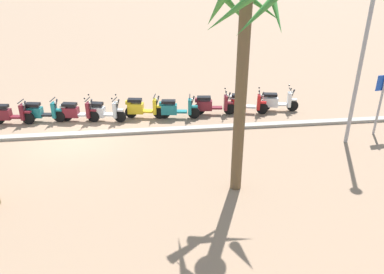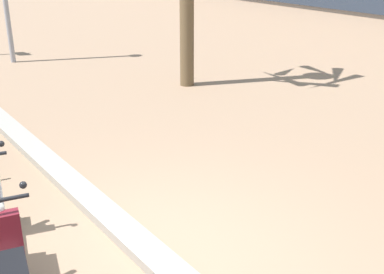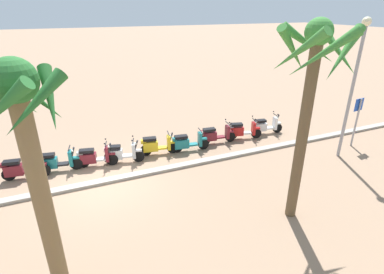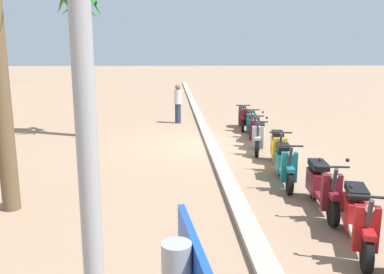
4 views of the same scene
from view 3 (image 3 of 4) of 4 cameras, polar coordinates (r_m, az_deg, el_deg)
name	(u,v)px [view 3 (image 3 of 4)]	position (r m, az deg, el deg)	size (l,w,h in m)	color
ground_plane	(105,183)	(12.39, -16.22, -8.34)	(200.00, 200.00, 0.00)	#93755B
curb_strip	(104,181)	(12.37, -16.27, -8.05)	(60.00, 0.36, 0.12)	gray
scooter_white_far_back	(265,126)	(16.62, 13.63, 2.04)	(1.76, 0.64, 1.17)	black
scooter_red_mid_centre	(242,130)	(15.74, 9.42, 1.23)	(1.76, 0.77, 1.17)	black
scooter_maroon_mid_front	(215,135)	(15.02, 4.40, 0.36)	(1.87, 0.58, 1.17)	black
scooter_teal_mid_rear	(187,142)	(14.18, -0.89, -1.04)	(1.82, 0.60, 1.04)	black
scooter_yellow_last_in_row	(156,145)	(13.95, -6.84, -1.59)	(1.76, 0.65, 1.04)	black
scooter_silver_lead_nearest	(121,153)	(13.51, -13.36, -3.04)	(1.72, 0.75, 1.17)	black
scooter_maroon_gap_after_mid	(94,157)	(13.51, -18.07, -3.62)	(1.70, 0.68, 1.17)	black
scooter_teal_tail_end	(56,162)	(13.67, -24.42, -4.31)	(1.79, 0.64, 1.04)	black
scooter_maroon_second_in_line	(21,169)	(13.72, -29.62, -5.24)	(1.79, 0.62, 1.04)	black
crossing_sign	(357,117)	(16.40, 28.81, 3.37)	(0.60, 0.15, 2.40)	#939399
palm_tree_far_corner	(312,77)	(8.95, 21.79, 10.50)	(2.32, 2.36, 6.11)	brown
palm_tree_near_sign	(27,135)	(6.68, -28.84, 0.32)	(1.85, 1.88, 5.54)	olive
street_lamp	(355,76)	(14.40, 28.52, 10.17)	(0.36, 0.36, 5.99)	#939399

